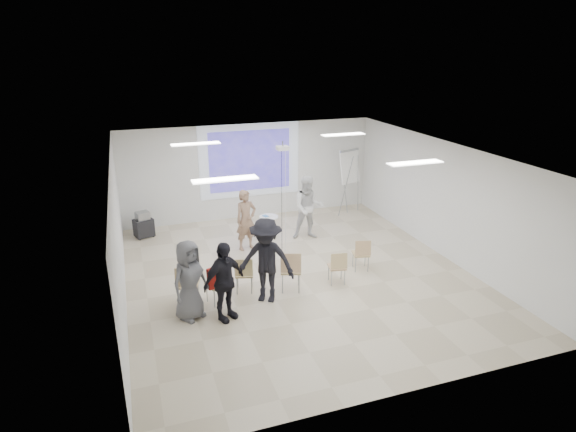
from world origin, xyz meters
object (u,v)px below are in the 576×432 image
object	(u,v)px
chair_center	(291,268)
audience_outer	(189,276)
chair_left_inner	(244,272)
av_cart	(144,225)
chair_far_left	(187,282)
chair_right_inner	(338,265)
audience_mid	(266,255)
chair_right_far	(362,252)
audience_left	(224,276)
player_left	(246,216)
player_right	(308,204)
chair_left_mid	(218,282)
laptop	(244,272)
flipchart_easel	(350,167)
pedestal_table	(269,226)

from	to	relation	value
chair_center	audience_outer	size ratio (longest dim) A/B	0.52
chair_left_inner	av_cart	distance (m)	4.62
chair_far_left	chair_right_inner	bearing A→B (deg)	15.92
audience_mid	audience_outer	world-z (taller)	audience_mid
chair_far_left	audience_outer	distance (m)	0.63
chair_right_inner	chair_right_far	distance (m)	0.98
audience_left	audience_mid	world-z (taller)	audience_mid
player_left	chair_left_inner	world-z (taller)	player_left
player_right	chair_left_mid	size ratio (longest dim) A/B	2.38
player_left	laptop	xyz separation A→B (m)	(-0.64, -2.30, -0.48)
flipchart_easel	av_cart	xyz separation A→B (m)	(-6.49, 0.05, -1.23)
chair_left_inner	chair_center	bearing A→B (deg)	0.25
chair_center	av_cart	bearing A→B (deg)	141.64
audience_outer	flipchart_easel	xyz separation A→B (m)	(5.82, 4.80, 0.64)
audience_mid	flipchart_easel	xyz separation A→B (m)	(4.17, 4.62, 0.51)
chair_right_far	chair_left_inner	bearing A→B (deg)	-163.31
chair_left_inner	chair_center	world-z (taller)	chair_center
audience_left	audience_mid	distance (m)	1.12
player_left	player_right	world-z (taller)	player_right
audience_left	audience_mid	size ratio (longest dim) A/B	0.90
audience_mid	player_right	bearing A→B (deg)	85.48
chair_left_mid	chair_right_far	world-z (taller)	chair_left_mid
audience_mid	av_cart	distance (m)	5.26
chair_right_far	audience_mid	distance (m)	2.76
pedestal_table	laptop	world-z (taller)	pedestal_table
chair_far_left	chair_left_inner	size ratio (longest dim) A/B	1.08
player_right	av_cart	world-z (taller)	player_right
chair_left_mid	laptop	distance (m)	0.77
chair_left_inner	chair_right_inner	distance (m)	2.16
chair_center	audience_left	distance (m)	1.81
player_left	chair_far_left	bearing A→B (deg)	-141.87
chair_left_mid	player_right	bearing A→B (deg)	23.12
flipchart_easel	audience_left	bearing A→B (deg)	-154.85
av_cart	player_right	bearing A→B (deg)	-38.27
chair_left_mid	audience_outer	world-z (taller)	audience_outer
player_left	chair_center	distance (m)	2.72
player_left	chair_left_mid	size ratio (longest dim) A/B	2.20
player_left	chair_left_inner	size ratio (longest dim) A/B	2.20
chair_right_inner	audience_outer	bearing A→B (deg)	-163.73
audience_mid	chair_left_inner	bearing A→B (deg)	158.34
pedestal_table	av_cart	xyz separation A→B (m)	(-3.41, 1.23, -0.02)
audience_left	audience_mid	xyz separation A→B (m)	(1.01, 0.46, 0.11)
chair_left_inner	chair_far_left	bearing A→B (deg)	-156.41
laptop	chair_right_far	bearing A→B (deg)	-162.68
player_left	audience_outer	size ratio (longest dim) A/B	1.00
chair_right_inner	player_left	bearing A→B (deg)	129.06
chair_left_mid	audience_left	world-z (taller)	audience_left
pedestal_table	chair_right_far	distance (m)	3.19
audience_outer	av_cart	distance (m)	4.93
player_left	av_cart	xyz separation A→B (m)	(-2.61, 1.79, -0.59)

